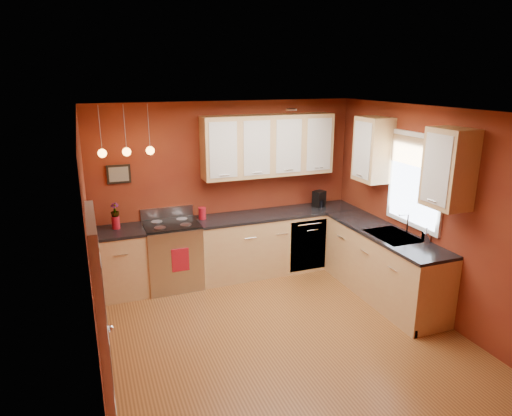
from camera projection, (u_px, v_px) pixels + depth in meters
name	position (u px, v px, depth m)	size (l,w,h in m)	color
floor	(282.00, 336.00, 5.36)	(4.20, 4.20, 0.00)	#955D2B
ceiling	(286.00, 111.00, 4.63)	(4.00, 4.20, 0.02)	beige
wall_back	(227.00, 189.00, 6.88)	(4.00, 0.02, 2.60)	maroon
wall_front	(410.00, 327.00, 3.11)	(4.00, 0.02, 2.60)	maroon
wall_left	(91.00, 257.00, 4.31)	(0.02, 4.20, 2.60)	maroon
wall_right	(430.00, 213.00, 5.68)	(0.02, 4.20, 2.60)	maroon
base_cabinets_back_left	(120.00, 264.00, 6.29)	(0.70, 0.60, 0.90)	tan
base_cabinets_back_right	(278.00, 242.00, 7.10)	(2.54, 0.60, 0.90)	tan
base_cabinets_right	(383.00, 266.00, 6.22)	(0.60, 2.10, 0.90)	tan
counter_back_left	(117.00, 232.00, 6.16)	(0.70, 0.62, 0.04)	black
counter_back_right	(279.00, 213.00, 6.97)	(2.54, 0.62, 0.04)	black
counter_right	(386.00, 233.00, 6.09)	(0.62, 2.10, 0.04)	black
gas_range	(173.00, 255.00, 6.53)	(0.76, 0.64, 1.11)	#AEAEB2
dishwasher_front	(308.00, 245.00, 6.97)	(0.60, 0.02, 0.80)	#AEAEB2
sink	(393.00, 237.00, 5.95)	(0.50, 0.70, 0.33)	gray
window	(416.00, 178.00, 5.83)	(0.06, 1.02, 1.22)	white
door_left_wall	(105.00, 350.00, 3.33)	(0.12, 0.82, 2.05)	white
upper_cabinets_back	(268.00, 146.00, 6.75)	(2.00, 0.35, 0.90)	tan
upper_cabinets_right	(407.00, 158.00, 5.73)	(0.35, 1.95, 0.90)	tan
wall_picture	(119.00, 174.00, 6.24)	(0.32, 0.03, 0.26)	black
pendant_lights	(127.00, 151.00, 5.87)	(0.71, 0.11, 0.66)	gray
red_canister	(202.00, 213.00, 6.60)	(0.11, 0.11, 0.17)	#A4111F
red_vase	(116.00, 222.00, 6.20)	(0.11, 0.11, 0.17)	#A4111F
flowers	(115.00, 211.00, 6.15)	(0.11, 0.11, 0.21)	#A4111F
coffee_maker	(319.00, 199.00, 7.22)	(0.22, 0.22, 0.25)	black
soap_pump	(426.00, 234.00, 5.72)	(0.08, 0.08, 0.18)	white
dish_towel	(180.00, 260.00, 6.24)	(0.24, 0.02, 0.32)	#A4111F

